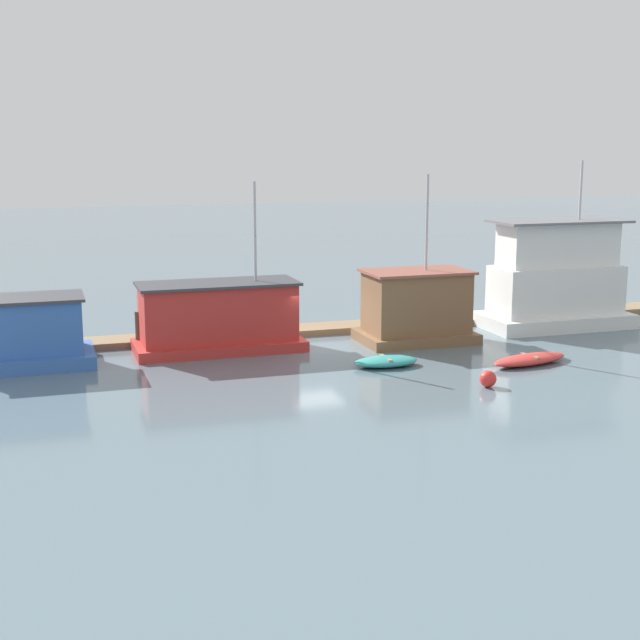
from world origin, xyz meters
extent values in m
plane|color=slate|center=(0.00, 0.00, 0.00)|extent=(200.00, 200.00, 0.00)
cube|color=#846B4C|center=(0.00, 2.92, 0.15)|extent=(59.60, 1.86, 0.30)
cube|color=#3866B7|center=(-12.49, 0.10, 0.29)|extent=(5.64, 3.49, 0.57)
cube|color=#3866B7|center=(-12.49, 0.10, 1.68)|extent=(4.70, 2.55, 2.21)
cube|color=#38383D|center=(-12.49, 0.10, 2.84)|extent=(5.00, 2.85, 0.12)
cube|color=red|center=(-4.25, 0.50, 0.23)|extent=(7.44, 3.27, 0.47)
cube|color=red|center=(-4.25, 0.50, 1.71)|extent=(6.72, 2.55, 2.48)
cube|color=#38383D|center=(-4.25, 0.50, 3.01)|extent=(7.02, 2.85, 0.12)
cylinder|color=#B2B2B7|center=(-2.52, 0.50, 5.25)|extent=(0.12, 0.12, 4.37)
cube|color=brown|center=(4.84, -0.49, 0.23)|extent=(5.22, 3.35, 0.46)
cube|color=brown|center=(4.84, -0.49, 1.84)|extent=(4.51, 2.64, 2.76)
cube|color=brown|center=(4.84, -0.49, 3.28)|extent=(4.81, 2.94, 0.12)
cylinder|color=#B2B2B7|center=(5.29, -0.49, 5.52)|extent=(0.12, 0.12, 4.36)
cube|color=white|center=(12.87, 0.52, 0.35)|extent=(7.45, 3.69, 0.70)
cube|color=white|center=(12.87, 0.52, 1.89)|extent=(6.41, 2.65, 2.38)
cube|color=white|center=(12.87, 0.52, 4.16)|extent=(5.83, 2.07, 2.16)
cube|color=slate|center=(12.87, 0.52, 5.30)|extent=(6.71, 2.95, 0.12)
cylinder|color=#B2B2B7|center=(14.00, 0.52, 6.80)|extent=(0.12, 0.12, 2.89)
ellipsoid|color=teal|center=(1.72, -4.51, 0.21)|extent=(2.77, 1.52, 0.42)
cube|color=#997F60|center=(1.72, -4.51, 0.36)|extent=(0.21, 1.19, 0.08)
ellipsoid|color=red|center=(7.56, -6.04, 0.21)|extent=(3.90, 1.95, 0.43)
cube|color=#997F60|center=(7.56, -6.04, 0.36)|extent=(0.37, 1.02, 0.08)
cylinder|color=brown|center=(-7.61, 1.74, 0.87)|extent=(0.30, 0.30, 1.73)
sphere|color=red|center=(4.18, -8.69, 0.32)|extent=(0.64, 0.64, 0.64)
camera|label=1|loc=(-11.81, -37.67, 8.96)|focal=50.00mm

